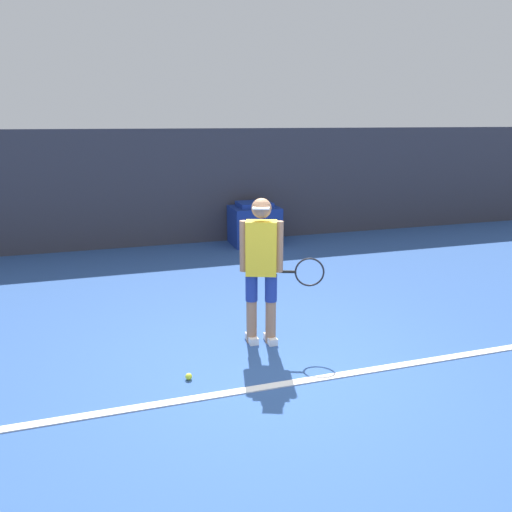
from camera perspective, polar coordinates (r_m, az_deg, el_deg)
name	(u,v)px	position (r m, az deg, el deg)	size (l,w,h in m)	color
ground_plane	(276,372)	(5.26, 2.35, -13.06)	(24.00, 24.00, 0.00)	#2D5193
back_wall	(182,187)	(10.39, -8.46, 7.76)	(24.00, 0.10, 2.34)	#383842
court_baseline	(286,384)	(5.04, 3.41, -14.38)	(21.60, 0.10, 0.01)	white
tennis_player	(262,265)	(5.56, 0.75, -1.00)	(0.89, 0.42, 1.69)	#A37556
tennis_ball	(189,377)	(5.14, -7.70, -13.49)	(0.07, 0.07, 0.07)	#D1E533
covered_chair	(254,224)	(10.33, -0.19, 3.65)	(0.96, 0.82, 0.88)	navy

